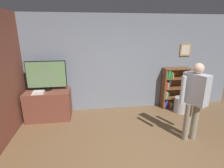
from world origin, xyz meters
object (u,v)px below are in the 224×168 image
game_console (39,92)px  waste_bin (180,105)px  television (46,75)px  bookshelf (172,89)px  person (195,96)px

game_console → waste_bin: 3.86m
television → game_console: (-0.17, -0.27, -0.36)m
game_console → bookshelf: size_ratio=0.21×
television → game_console: size_ratio=3.89×
television → game_console: 0.48m
television → person: (3.18, -1.52, -0.16)m
television → waste_bin: (3.65, -0.27, -0.93)m
game_console → waste_bin: bearing=0.1°
person → waste_bin: 1.55m
television → waste_bin: television is taller
television → waste_bin: bearing=-4.2°
game_console → waste_bin: size_ratio=0.58×
television → person: person is taller
television → person: 3.53m
game_console → person: person is taller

